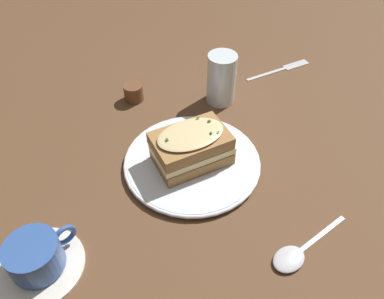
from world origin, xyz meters
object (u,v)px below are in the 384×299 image
Objects in this scene: dinner_plate at (192,162)px; spoon at (293,256)px; teacup_with_saucer at (37,258)px; fork at (285,68)px; condiment_pot at (134,92)px; water_glass at (221,79)px; sandwich at (191,147)px.

dinner_plate is 1.89× the size of spoon.
fork is at bearing 5.51° from teacup_with_saucer.
teacup_with_saucer is 0.81× the size of fork.
fork is 3.80× the size of condiment_pot.
teacup_with_saucer reaches higher than spoon.
water_glass is 0.23m from fork.
teacup_with_saucer is 1.17× the size of water_glass.
sandwich is 1.20× the size of spoon.
dinner_plate is 0.04m from sandwich.
condiment_pot reaches higher than fork.
condiment_pot is at bearing 33.10° from teacup_with_saucer.
condiment_pot is (0.15, -0.20, 0.01)m from dinner_plate.
teacup_with_saucer is (0.22, 0.23, -0.02)m from sandwich.
spoon is (-0.12, 0.40, -0.05)m from water_glass.
dinner_plate is 0.25m from condiment_pot.
spoon reaches higher than fork.
sandwich is 0.32m from teacup_with_saucer.
dinner_plate is 0.22m from water_glass.
sandwich is at bearing -0.97° from teacup_with_saucer.
water_glass is at bearing -104.05° from sandwich.
water_glass is (-0.27, -0.44, 0.03)m from teacup_with_saucer.
water_glass is at bearing -176.58° from condiment_pot.
water_glass is 0.84× the size of spoon.
dinner_plate reaches higher than spoon.
condiment_pot is at bearing -52.76° from dinner_plate.
dinner_plate is at bearing 2.23° from spoon.
sandwich is 0.25m from condiment_pot.
sandwich reaches higher than condiment_pot.
water_glass is 2.65× the size of condiment_pot.
teacup_with_saucer is at bearing 46.45° from dinner_plate.
condiment_pot is (0.20, 0.01, -0.04)m from water_glass.
condiment_pot is (0.15, -0.20, -0.03)m from sandwich.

